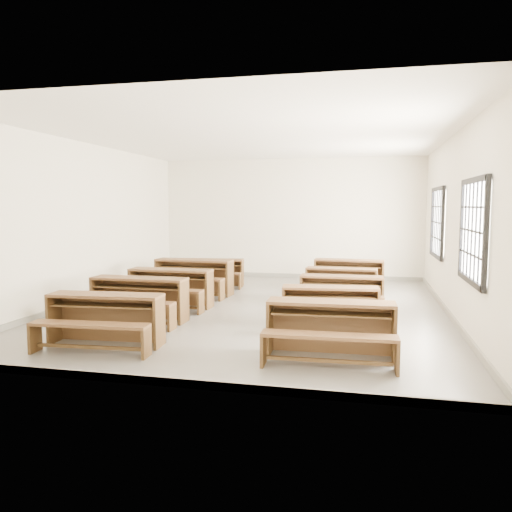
% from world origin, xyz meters
% --- Properties ---
extents(room, '(8.50, 8.50, 3.20)m').
position_xyz_m(room, '(0.09, 0.00, 2.14)').
color(room, slate).
rests_on(room, ground).
extents(desk_set_0, '(1.65, 0.93, 0.72)m').
position_xyz_m(desk_set_0, '(-1.51, -2.94, 0.42)').
color(desk_set_0, brown).
rests_on(desk_set_0, ground).
extents(desk_set_1, '(1.65, 0.87, 0.74)m').
position_xyz_m(desk_set_1, '(-1.71, -1.47, 0.43)').
color(desk_set_1, brown).
rests_on(desk_set_1, ground).
extents(desk_set_2, '(1.64, 0.88, 0.73)m').
position_xyz_m(desk_set_2, '(-1.65, -0.24, 0.42)').
color(desk_set_2, brown).
rests_on(desk_set_2, ground).
extents(desk_set_3, '(1.76, 0.99, 0.77)m').
position_xyz_m(desk_set_3, '(-1.67, 1.13, 0.45)').
color(desk_set_3, brown).
rests_on(desk_set_3, ground).
extents(desk_set_4, '(1.53, 0.92, 0.65)m').
position_xyz_m(desk_set_4, '(-1.59, 2.36, 0.38)').
color(desk_set_4, brown).
rests_on(desk_set_4, ground).
extents(desk_set_5, '(1.65, 0.89, 0.73)m').
position_xyz_m(desk_set_5, '(1.60, -2.84, 0.43)').
color(desk_set_5, brown).
rests_on(desk_set_5, ground).
extents(desk_set_6, '(1.58, 0.93, 0.68)m').
position_xyz_m(desk_set_6, '(1.49, -1.35, 0.39)').
color(desk_set_6, brown).
rests_on(desk_set_6, ground).
extents(desk_set_7, '(1.50, 0.78, 0.67)m').
position_xyz_m(desk_set_7, '(1.60, -0.04, 0.39)').
color(desk_set_7, brown).
rests_on(desk_set_7, ground).
extents(desk_set_8, '(1.50, 0.85, 0.65)m').
position_xyz_m(desk_set_8, '(1.53, 1.24, 0.38)').
color(desk_set_8, brown).
rests_on(desk_set_8, ground).
extents(desk_set_9, '(1.61, 0.90, 0.71)m').
position_xyz_m(desk_set_9, '(1.65, 2.44, 0.41)').
color(desk_set_9, brown).
rests_on(desk_set_9, ground).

